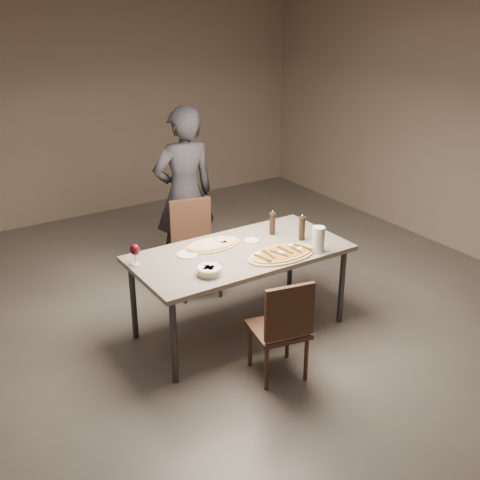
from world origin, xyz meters
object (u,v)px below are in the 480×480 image
ham_pizza (213,245)px  diner (184,194)px  bread_basket (209,270)px  dining_table (240,257)px  chair_near (283,325)px  zucchini_pizza (282,254)px  carafe (318,240)px  chair_far (194,241)px  pepper_mill_left (272,223)px

ham_pizza → diner: bearing=78.3°
ham_pizza → bread_basket: (-0.30, -0.46, 0.03)m
dining_table → chair_near: chair_near is taller
zucchini_pizza → carafe: bearing=-11.7°
ham_pizza → diner: 1.05m
dining_table → diner: 1.24m
carafe → chair_near: 0.87m
zucchini_pizza → bread_basket: bread_basket is taller
chair_near → chair_far: bearing=95.7°
ham_pizza → chair_far: size_ratio=0.57×
zucchini_pizza → ham_pizza: 0.60m
ham_pizza → carafe: 0.89m
bread_basket → carafe: 0.98m
zucchini_pizza → pepper_mill_left: (0.20, 0.41, 0.09)m
carafe → chair_far: (-0.48, 1.25, -0.35)m
ham_pizza → bread_basket: bread_basket is taller
dining_table → carafe: carafe is taller
dining_table → pepper_mill_left: bearing=19.3°
carafe → diner: bearing=104.4°
zucchini_pizza → carafe: 0.33m
chair_near → diner: bearing=94.4°
chair_far → diner: (0.08, 0.32, 0.37)m
pepper_mill_left → chair_near: 1.15m
ham_pizza → pepper_mill_left: bearing=-2.1°
dining_table → bread_basket: size_ratio=9.20×
diner → ham_pizza: bearing=78.4°
pepper_mill_left → diner: bearing=106.1°
carafe → chair_near: (-0.66, -0.41, -0.39)m
chair_near → pepper_mill_left: bearing=70.4°
ham_pizza → pepper_mill_left: (0.58, -0.06, 0.09)m
zucchini_pizza → pepper_mill_left: pepper_mill_left is taller
carafe → chair_far: bearing=111.1°
zucchini_pizza → pepper_mill_left: 0.47m
ham_pizza → dining_table: bearing=-53.0°
ham_pizza → chair_near: 1.02m
dining_table → pepper_mill_left: pepper_mill_left is taller
carafe → chair_near: bearing=-147.8°
pepper_mill_left → zucchini_pizza: bearing=-115.9°
zucchini_pizza → chair_far: (-0.19, 1.16, -0.26)m
zucchini_pizza → dining_table: bearing=138.5°
chair_near → chair_far: (0.17, 1.66, 0.03)m
dining_table → ham_pizza: ham_pizza is taller
carafe → chair_far: size_ratio=0.24×
chair_far → chair_near: bearing=96.7°
carafe → diner: 1.62m
carafe → diner: (-0.40, 1.57, 0.02)m
chair_near → chair_far: chair_far is taller
bread_basket → chair_far: chair_far is taller
diner → carafe: bearing=107.8°
bread_basket → zucchini_pizza: bearing=-1.2°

